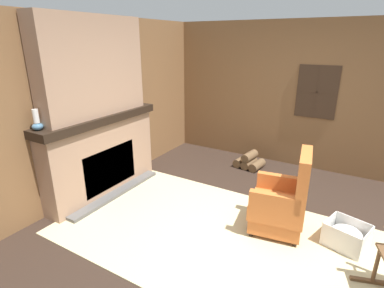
% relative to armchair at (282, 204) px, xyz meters
% --- Properties ---
extents(ground_plane, '(14.00, 14.00, 0.00)m').
position_rel_armchair_xyz_m(ground_plane, '(-0.19, -0.36, -0.38)').
color(ground_plane, '#2D2119').
extents(wood_panel_wall_left, '(0.06, 5.73, 2.56)m').
position_rel_armchair_xyz_m(wood_panel_wall_left, '(-2.78, -0.36, 0.90)').
color(wood_panel_wall_left, brown).
rests_on(wood_panel_wall_left, ground).
extents(wood_panel_wall_back, '(5.73, 0.09, 2.56)m').
position_rel_armchair_xyz_m(wood_panel_wall_back, '(-0.18, 2.23, 0.91)').
color(wood_panel_wall_back, brown).
rests_on(wood_panel_wall_back, ground).
extents(fireplace_hearth, '(0.53, 1.99, 1.21)m').
position_rel_armchair_xyz_m(fireplace_hearth, '(-2.58, -0.36, 0.23)').
color(fireplace_hearth, '#9E7A60').
rests_on(fireplace_hearth, ground).
extents(chimney_breast, '(0.29, 1.66, 1.32)m').
position_rel_armchair_xyz_m(chimney_breast, '(-2.59, -0.36, 1.50)').
color(chimney_breast, '#9E7A60').
rests_on(chimney_breast, fireplace_hearth).
extents(area_rug, '(4.03, 2.19, 0.01)m').
position_rel_armchair_xyz_m(area_rug, '(-0.50, -0.48, -0.37)').
color(area_rug, '#C6B789').
rests_on(area_rug, ground).
extents(armchair, '(0.70, 0.70, 1.04)m').
position_rel_armchair_xyz_m(armchair, '(0.00, 0.00, 0.00)').
color(armchair, '#C6662D').
rests_on(armchair, ground).
extents(firewood_stack, '(0.53, 0.44, 0.30)m').
position_rel_armchair_xyz_m(firewood_stack, '(-1.01, 1.65, -0.26)').
color(firewood_stack, brown).
rests_on(firewood_stack, ground).
extents(laundry_basket, '(0.51, 0.48, 0.29)m').
position_rel_armchair_xyz_m(laundry_basket, '(0.72, 0.09, -0.23)').
color(laundry_basket, white).
rests_on(laundry_basket, ground).
extents(oil_lamp_vase, '(0.13, 0.13, 0.25)m').
position_rel_armchair_xyz_m(oil_lamp_vase, '(-2.62, -1.25, 0.93)').
color(oil_lamp_vase, '#47708E').
rests_on(oil_lamp_vase, fireplace_hearth).
extents(storage_case, '(0.17, 0.22, 0.11)m').
position_rel_armchair_xyz_m(storage_case, '(-2.62, -0.19, 0.89)').
color(storage_case, gray).
rests_on(storage_case, fireplace_hearth).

